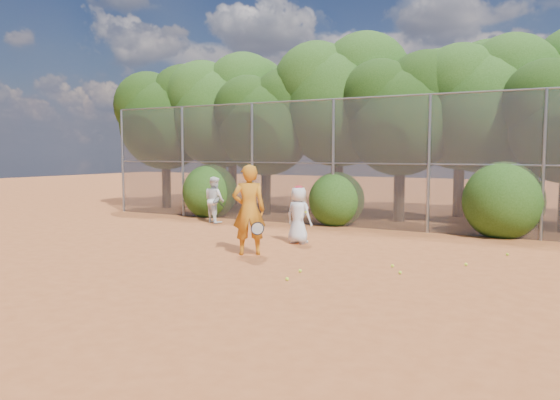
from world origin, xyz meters
The scene contains 23 objects.
ground centered at (0.00, 0.00, 0.00)m, with size 80.00×80.00×0.00m, color #A65125.
fence_back centered at (-0.12, 6.00, 2.05)m, with size 20.05×0.09×4.03m.
tree_0 centered at (-9.44, 8.04, 3.93)m, with size 4.38×3.81×6.00m.
tree_1 centered at (-6.94, 8.54, 4.16)m, with size 4.64×4.03×6.35m.
tree_2 centered at (-4.45, 7.83, 3.58)m, with size 3.99×3.47×5.47m.
tree_3 centered at (-1.94, 8.84, 4.40)m, with size 4.89×4.26×6.70m.
tree_4 centered at (0.55, 8.24, 3.76)m, with size 4.19×3.64×5.73m.
tree_5 centered at (3.06, 9.04, 4.05)m, with size 4.51×3.92×6.17m.
tree_9 centered at (-7.94, 10.84, 4.34)m, with size 4.83×4.20×6.62m.
tree_10 centered at (-2.93, 11.05, 4.63)m, with size 5.15×4.48×7.06m.
tree_11 centered at (2.06, 10.64, 4.16)m, with size 4.64×4.03×6.35m.
bush_0 centered at (-6.00, 6.30, 1.00)m, with size 2.00×2.00×2.00m, color #204511.
bush_1 centered at (-1.00, 6.30, 0.90)m, with size 1.80×1.80×1.80m, color #204511.
bush_2 centered at (4.00, 6.30, 1.10)m, with size 2.20×2.20×2.20m, color #204511.
player_yellow centered at (-0.76, 0.58, 1.03)m, with size 0.96×0.83×2.07m.
player_teen centered at (-0.45, 2.49, 0.75)m, with size 0.78×0.57×1.50m.
player_white centered at (-4.76, 4.84, 0.77)m, with size 0.95×0.89×1.54m.
ball_0 centered at (2.87, 0.23, 0.03)m, with size 0.07×0.07×0.07m, color #C9E82A.
ball_1 centered at (3.85, 1.64, 0.03)m, with size 0.07×0.07×0.07m, color #C9E82A.
ball_2 centered at (1.22, -1.28, 0.03)m, with size 0.07×0.07×0.07m, color #C9E82A.
ball_3 centered at (2.56, 0.77, 0.03)m, with size 0.07×0.07×0.07m, color #C9E82A.
ball_4 centered at (1.12, -0.56, 0.03)m, with size 0.07×0.07×0.07m, color #C9E82A.
ball_5 centered at (4.47, 3.25, 0.03)m, with size 0.07×0.07×0.07m, color #C9E82A.
Camera 1 is at (5.80, -9.94, 2.34)m, focal length 35.00 mm.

